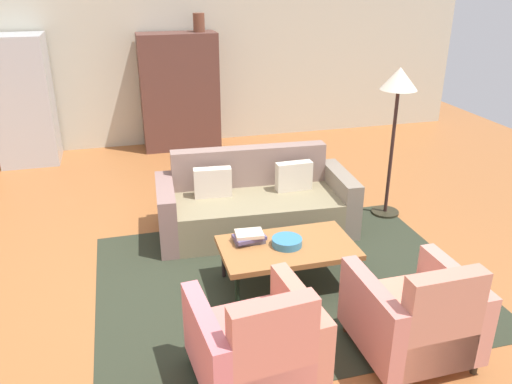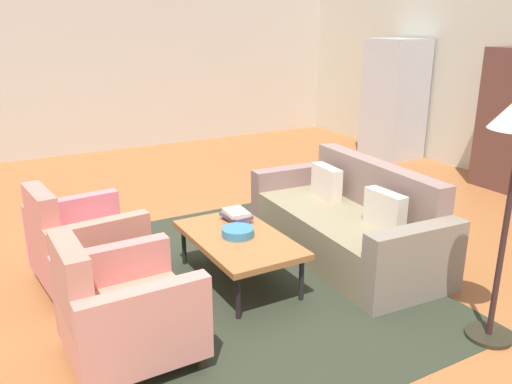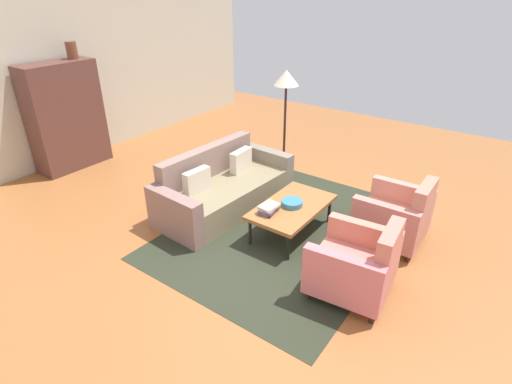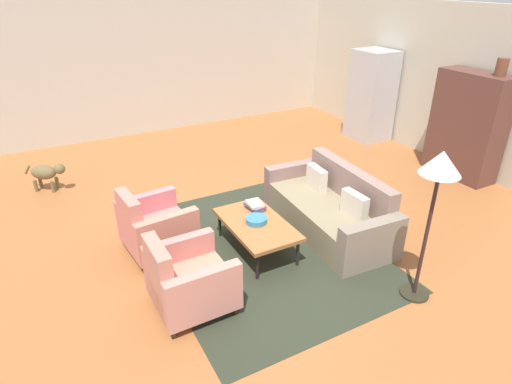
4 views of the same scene
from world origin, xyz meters
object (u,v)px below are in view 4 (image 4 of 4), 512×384
object	(u,v)px
cabinet	(467,126)
refrigerator	(371,96)
book_stack	(255,206)
dog	(46,173)
armchair_right	(186,282)
fruit_bowl	(256,220)
couch	(332,209)
coffee_table	(257,225)
armchair_left	(153,228)
floor_lamp	(438,177)
vase_tall	(502,67)

from	to	relation	value
cabinet	refrigerator	bearing A→B (deg)	-177.37
book_stack	dog	size ratio (longest dim) A/B	0.49
armchair_right	cabinet	bearing A→B (deg)	99.33
fruit_bowl	dog	xyz separation A→B (m)	(-3.16, -2.20, -0.13)
armchair_right	dog	distance (m)	3.90
couch	coffee_table	world-z (taller)	couch
fruit_bowl	dog	size ratio (longest dim) A/B	0.44
coffee_table	cabinet	distance (m)	4.34
book_stack	cabinet	distance (m)	4.17
armchair_left	coffee_table	bearing A→B (deg)	57.39
coffee_table	book_stack	world-z (taller)	book_stack
coffee_table	cabinet	size ratio (longest dim) A/B	0.67
couch	dog	xyz separation A→B (m)	(-3.17, -3.38, 0.03)
armchair_left	floor_lamp	xyz separation A→B (m)	(2.20, 2.31, 1.10)
armchair_left	dog	world-z (taller)	armchair_left
armchair_right	book_stack	xyz separation A→B (m)	(-0.92, 1.31, 0.12)
couch	book_stack	bearing A→B (deg)	76.14
floor_lamp	armchair_left	bearing A→B (deg)	-133.65
cabinet	vase_tall	world-z (taller)	vase_tall
armchair_left	fruit_bowl	bearing A→B (deg)	57.67
book_stack	floor_lamp	distance (m)	2.38
coffee_table	book_stack	distance (m)	0.36
fruit_bowl	armchair_left	bearing A→B (deg)	-116.70
fruit_bowl	refrigerator	bearing A→B (deg)	122.39
vase_tall	refrigerator	size ratio (longest dim) A/B	0.15
book_stack	couch	bearing A→B (deg)	72.86
couch	cabinet	world-z (taller)	cabinet
couch	floor_lamp	xyz separation A→B (m)	(1.60, -0.05, 1.16)
vase_tall	refrigerator	xyz separation A→B (m)	(-2.63, -0.10, -1.01)
couch	refrigerator	bearing A→B (deg)	-45.08
vase_tall	refrigerator	world-z (taller)	vase_tall
fruit_bowl	vase_tall	distance (m)	4.54
cabinet	fruit_bowl	bearing A→B (deg)	-84.95
couch	refrigerator	xyz separation A→B (m)	(-2.67, 3.00, 0.64)
cabinet	floor_lamp	xyz separation A→B (m)	(1.99, -3.15, 0.54)
book_stack	vase_tall	size ratio (longest dim) A/B	1.10
coffee_table	book_stack	size ratio (longest dim) A/B	4.00
armchair_left	refrigerator	bearing A→B (deg)	105.50
book_stack	dog	bearing A→B (deg)	-140.58
book_stack	armchair_left	bearing A→B (deg)	-101.94
floor_lamp	vase_tall	bearing A→B (deg)	117.55
coffee_table	floor_lamp	bearing A→B (deg)	35.35
couch	dog	world-z (taller)	couch
armchair_left	refrigerator	size ratio (longest dim) A/B	0.48
dog	armchair_left	bearing A→B (deg)	-33.94
dog	cabinet	bearing A→B (deg)	11.03
vase_tall	cabinet	bearing A→B (deg)	179.23
book_stack	cabinet	bearing A→B (deg)	90.96
fruit_bowl	dog	distance (m)	3.85
armchair_right	dog	world-z (taller)	armchair_right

